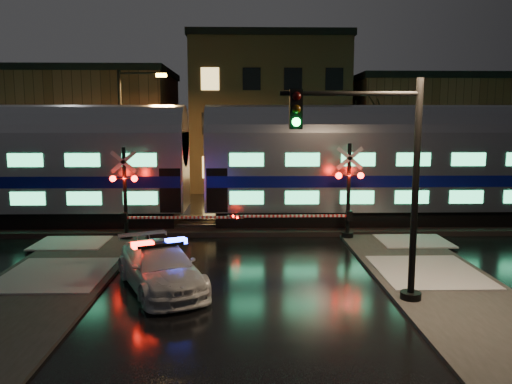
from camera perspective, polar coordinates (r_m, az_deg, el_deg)
The scene contains 13 objects.
ground at distance 20.53m, azimuth -1.43°, elevation -7.09°, with size 120.00×120.00×0.00m, color black.
ballast at distance 25.36m, azimuth -1.42°, elevation -3.86°, with size 90.00×4.20×0.24m, color black.
sidewalk_left at distance 16.18m, azimuth -25.69°, elevation -11.92°, with size 4.00×20.00×0.12m, color #2D2D2D.
sidewalk_right at distance 16.15m, azimuth 22.83°, elevation -11.78°, with size 4.00×20.00×0.12m, color #2D2D2D.
building_left at distance 43.80m, azimuth -18.81°, elevation 6.53°, with size 14.00×10.00×9.00m, color brown.
building_mid at distance 42.36m, azimuth 1.30°, elevation 8.61°, with size 12.00×11.00×11.50m, color brown.
building_right at distance 44.43m, azimuth 18.42°, elevation 6.24°, with size 12.00×10.00×8.50m, color brown.
train at distance 25.00m, azimuth -6.85°, elevation 3.47°, with size 51.00×3.12×5.92m.
police_car at distance 16.48m, azimuth -10.88°, elevation -8.43°, with size 3.93×5.38×1.61m.
crossing_signal_right at distance 22.83m, azimuth 9.69°, elevation -0.97°, with size 6.21×0.67×4.39m.
crossing_signal_left at distance 22.96m, azimuth -13.89°, elevation -1.22°, with size 5.98×0.66×4.23m.
traffic_light at distance 14.79m, azimuth 14.04°, elevation 0.57°, with size 4.26×0.74×6.58m.
streetlight at distance 29.59m, azimuth -14.63°, elevation 6.64°, with size 2.76×0.29×8.25m.
Camera 1 is at (0.03, -19.81, 5.38)m, focal length 35.00 mm.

